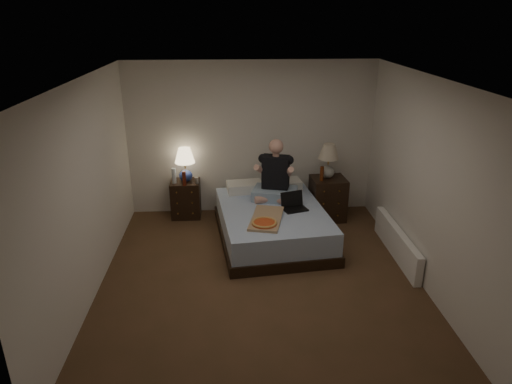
{
  "coord_description": "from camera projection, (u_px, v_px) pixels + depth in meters",
  "views": [
    {
      "loc": [
        -0.36,
        -4.96,
        3.17
      ],
      "look_at": [
        0.0,
        0.9,
        0.85
      ],
      "focal_mm": 32.0,
      "sensor_mm": 36.0,
      "label": 1
    }
  ],
  "objects": [
    {
      "name": "nightstand_right",
      "position": [
        328.0,
        199.0,
        7.41
      ],
      "size": [
        0.57,
        0.52,
        0.7
      ],
      "primitive_type": "cube",
      "rotation": [
        0.0,
        0.0,
        0.07
      ],
      "color": "black",
      "rests_on": "floor"
    },
    {
      "name": "wall_front",
      "position": [
        283.0,
        302.0,
        3.24
      ],
      "size": [
        4.0,
        0.0,
        2.5
      ],
      "primitive_type": "cube",
      "rotation": [
        -1.57,
        0.0,
        0.0
      ],
      "color": "silver",
      "rests_on": "ground"
    },
    {
      "name": "pizza_box",
      "position": [
        264.0,
        223.0,
        6.11
      ],
      "size": [
        0.56,
        0.83,
        0.08
      ],
      "primitive_type": null,
      "rotation": [
        0.0,
        0.0,
        -0.23
      ],
      "color": "tan",
      "rests_on": "bed"
    },
    {
      "name": "soda_can",
      "position": [
        196.0,
        180.0,
        7.3
      ],
      "size": [
        0.07,
        0.07,
        0.1
      ],
      "primitive_type": "cylinder",
      "color": "#A4A5A0",
      "rests_on": "nightstand_left"
    },
    {
      "name": "lamp_left",
      "position": [
        185.0,
        165.0,
        7.31
      ],
      "size": [
        0.38,
        0.38,
        0.56
      ],
      "primitive_type": null,
      "rotation": [
        0.0,
        0.0,
        -0.2
      ],
      "color": "#2A409C",
      "rests_on": "nightstand_left"
    },
    {
      "name": "lamp_right",
      "position": [
        328.0,
        161.0,
        7.21
      ],
      "size": [
        0.4,
        0.4,
        0.56
      ],
      "primitive_type": null,
      "rotation": [
        0.0,
        0.0,
        -0.29
      ],
      "color": "#999A92",
      "rests_on": "nightstand_right"
    },
    {
      "name": "floor",
      "position": [
        260.0,
        280.0,
        5.79
      ],
      "size": [
        4.0,
        4.5,
        0.0
      ],
      "primitive_type": "cube",
      "color": "brown",
      "rests_on": "ground"
    },
    {
      "name": "laptop",
      "position": [
        295.0,
        202.0,
        6.59
      ],
      "size": [
        0.41,
        0.37,
        0.24
      ],
      "primitive_type": null,
      "rotation": [
        0.0,
        0.0,
        0.3
      ],
      "color": "black",
      "rests_on": "bed"
    },
    {
      "name": "water_bottle",
      "position": [
        174.0,
        176.0,
        7.29
      ],
      "size": [
        0.07,
        0.07,
        0.25
      ],
      "primitive_type": "cylinder",
      "color": "silver",
      "rests_on": "nightstand_left"
    },
    {
      "name": "beer_bottle_right",
      "position": [
        322.0,
        174.0,
        7.15
      ],
      "size": [
        0.06,
        0.06,
        0.23
      ],
      "primitive_type": "cylinder",
      "color": "#5E270D",
      "rests_on": "nightstand_right"
    },
    {
      "name": "beer_bottle_left",
      "position": [
        184.0,
        178.0,
        7.2
      ],
      "size": [
        0.06,
        0.06,
        0.23
      ],
      "primitive_type": "cylinder",
      "color": "#59190C",
      "rests_on": "nightstand_left"
    },
    {
      "name": "person",
      "position": [
        275.0,
        170.0,
        6.86
      ],
      "size": [
        0.77,
        0.68,
        0.93
      ],
      "primitive_type": null,
      "rotation": [
        0.0,
        0.0,
        -0.27
      ],
      "color": "black",
      "rests_on": "bed"
    },
    {
      "name": "ceiling",
      "position": [
        261.0,
        79.0,
        4.87
      ],
      "size": [
        4.0,
        4.5,
        0.0
      ],
      "primitive_type": "cube",
      "rotation": [
        3.14,
        0.0,
        0.0
      ],
      "color": "white",
      "rests_on": "ground"
    },
    {
      "name": "wall_back",
      "position": [
        251.0,
        139.0,
        7.42
      ],
      "size": [
        4.0,
        0.0,
        2.5
      ],
      "primitive_type": "cube",
      "rotation": [
        1.57,
        0.0,
        0.0
      ],
      "color": "silver",
      "rests_on": "ground"
    },
    {
      "name": "bed",
      "position": [
        272.0,
        224.0,
        6.76
      ],
      "size": [
        1.69,
        2.12,
        0.49
      ],
      "primitive_type": "cube",
      "rotation": [
        0.0,
        0.0,
        0.12
      ],
      "color": "#5F85BE",
      "rests_on": "floor"
    },
    {
      "name": "wall_right",
      "position": [
        427.0,
        185.0,
        5.44
      ],
      "size": [
        0.0,
        4.5,
        2.5
      ],
      "primitive_type": "cube",
      "rotation": [
        1.57,
        0.0,
        -1.57
      ],
      "color": "silver",
      "rests_on": "ground"
    },
    {
      "name": "nightstand_left",
      "position": [
        186.0,
        199.0,
        7.52
      ],
      "size": [
        0.47,
        0.43,
        0.61
      ],
      "primitive_type": "cube",
      "rotation": [
        0.0,
        0.0,
        0.0
      ],
      "color": "black",
      "rests_on": "floor"
    },
    {
      "name": "wall_left",
      "position": [
        87.0,
        192.0,
        5.22
      ],
      "size": [
        0.0,
        4.5,
        2.5
      ],
      "primitive_type": "cube",
      "rotation": [
        1.57,
        0.0,
        1.57
      ],
      "color": "silver",
      "rests_on": "ground"
    },
    {
      "name": "radiator",
      "position": [
        397.0,
        243.0,
        6.3
      ],
      "size": [
        0.1,
        1.6,
        0.4
      ],
      "primitive_type": "cube",
      "color": "white",
      "rests_on": "floor"
    }
  ]
}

